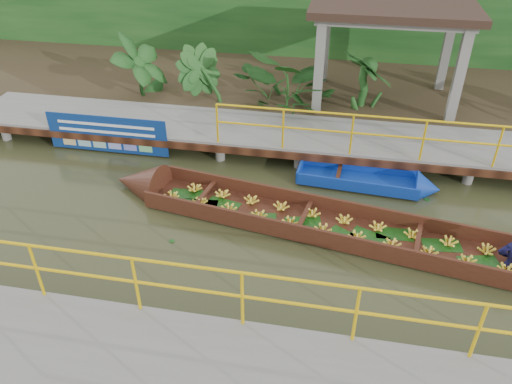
# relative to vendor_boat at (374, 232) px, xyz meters

# --- Properties ---
(ground) EXTENTS (80.00, 80.00, 0.00)m
(ground) POSITION_rel_vendor_boat_xyz_m (-2.79, -0.09, -0.22)
(ground) COLOR #2A2E17
(ground) RESTS_ON ground
(land_strip) EXTENTS (30.00, 8.00, 0.45)m
(land_strip) POSITION_rel_vendor_boat_xyz_m (-2.79, 7.41, 0.00)
(land_strip) COLOR #372B1B
(land_strip) RESTS_ON ground
(far_dock) EXTENTS (16.00, 2.06, 1.66)m
(far_dock) POSITION_rel_vendor_boat_xyz_m (-2.77, 3.34, 0.25)
(far_dock) COLOR slate
(far_dock) RESTS_ON ground
(pavilion) EXTENTS (4.40, 3.00, 3.00)m
(pavilion) POSITION_rel_vendor_boat_xyz_m (0.21, 6.21, 2.59)
(pavilion) COLOR slate
(pavilion) RESTS_ON ground
(foliage_backdrop) EXTENTS (30.00, 0.80, 4.00)m
(foliage_backdrop) POSITION_rel_vendor_boat_xyz_m (-2.79, 9.91, 1.78)
(foliage_backdrop) COLOR #133E15
(foliage_backdrop) RESTS_ON ground
(vendor_boat) EXTENTS (11.30, 2.98, 2.22)m
(vendor_boat) POSITION_rel_vendor_boat_xyz_m (0.00, 0.00, 0.00)
(vendor_boat) COLOR #34190E
(vendor_boat) RESTS_ON ground
(moored_blue_boat) EXTENTS (3.29, 1.08, 0.77)m
(moored_blue_boat) POSITION_rel_vendor_boat_xyz_m (0.44, 1.99, -0.09)
(moored_blue_boat) COLOR #0E329C
(moored_blue_boat) RESTS_ON ground
(blue_banner) EXTENTS (3.19, 0.04, 1.00)m
(blue_banner) POSITION_rel_vendor_boat_xyz_m (-6.68, 2.39, 0.33)
(blue_banner) COLOR navy
(blue_banner) RESTS_ON ground
(tropical_plants) EXTENTS (14.29, 1.29, 1.62)m
(tropical_plants) POSITION_rel_vendor_boat_xyz_m (-0.54, 5.21, 1.03)
(tropical_plants) COLOR #133E15
(tropical_plants) RESTS_ON ground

